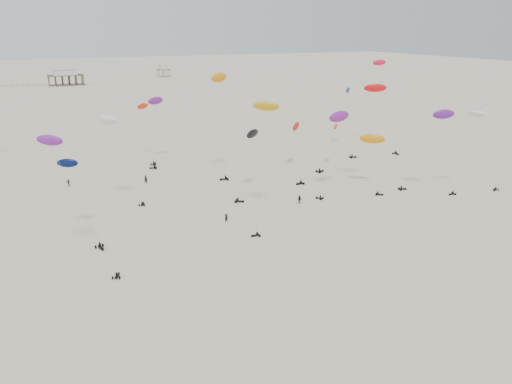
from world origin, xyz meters
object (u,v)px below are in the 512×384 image
rig_4 (249,149)px  spectator_0 (226,222)px  pavilion_small (164,72)px  rig_9 (146,123)px  pavilion_main (66,78)px  rig_0 (384,89)px

rig_4 → spectator_0: 19.60m
pavilion_small → spectator_0: size_ratio=4.56×
pavilion_small → rig_9: bearing=-105.7°
pavilion_main → pavilion_small: 76.16m
rig_4 → spectator_0: size_ratio=7.34×
pavilion_small → rig_4: rig_4 is taller
rig_4 → rig_9: size_ratio=0.83×
pavilion_main → rig_9: 206.58m
rig_9 → spectator_0: (2.99, -50.00, -10.36)m
rig_4 → rig_9: 39.36m
pavilion_small → spectator_0: pavilion_small is taller
rig_4 → rig_9: (-13.55, 36.95, 0.26)m
rig_0 → rig_4: rig_0 is taller
rig_0 → rig_9: bearing=-10.9°
pavilion_main → rig_4: size_ratio=1.45×
rig_0 → rig_4: size_ratio=1.82×
pavilion_main → rig_9: bearing=-89.0°
pavilion_small → spectator_0: 293.45m
pavilion_small → rig_0: 250.84m
pavilion_small → rig_4: (-52.98, -273.41, 6.61)m
rig_0 → rig_9: size_ratio=1.51×
pavilion_small → rig_9: (-66.53, -236.46, 6.87)m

